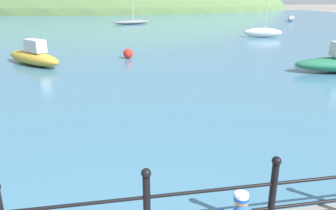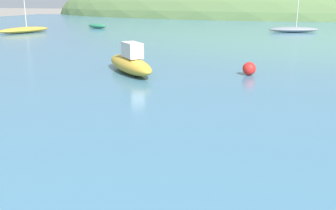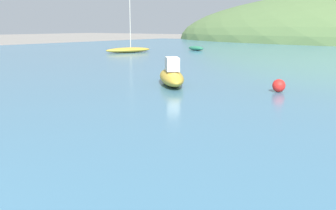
{
  "view_description": "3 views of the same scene",
  "coord_description": "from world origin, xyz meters",
  "px_view_note": "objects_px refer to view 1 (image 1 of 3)",
  "views": [
    {
      "loc": [
        0.1,
        -1.84,
        3.12
      ],
      "look_at": [
        1.31,
        4.77,
        0.85
      ],
      "focal_mm": 35.0,
      "sensor_mm": 36.0,
      "label": 1
    },
    {
      "loc": [
        2.28,
        0.21,
        2.78
      ],
      "look_at": [
        0.27,
        6.89,
        0.88
      ],
      "focal_mm": 42.0,
      "sensor_mm": 36.0,
      "label": 2
    },
    {
      "loc": [
        6.17,
        0.51,
        2.49
      ],
      "look_at": [
        1.44,
        7.01,
        0.87
      ],
      "focal_mm": 42.0,
      "sensor_mm": 36.0,
      "label": 3
    }
  ],
  "objects_px": {
    "boat_mid_harbor": "(132,22)",
    "mooring_buoy": "(128,54)",
    "boat_far_left": "(263,32)",
    "boat_blue_hull": "(34,57)",
    "boat_red_dinghy": "(291,18)"
  },
  "relations": [
    {
      "from": "boat_red_dinghy",
      "to": "boat_mid_harbor",
      "type": "relative_size",
      "value": 0.43
    },
    {
      "from": "boat_mid_harbor",
      "to": "mooring_buoy",
      "type": "relative_size",
      "value": 10.1
    },
    {
      "from": "boat_blue_hull",
      "to": "boat_mid_harbor",
      "type": "height_order",
      "value": "boat_mid_harbor"
    },
    {
      "from": "boat_red_dinghy",
      "to": "mooring_buoy",
      "type": "distance_m",
      "value": 29.11
    },
    {
      "from": "boat_far_left",
      "to": "mooring_buoy",
      "type": "xyz_separation_m",
      "value": [
        -10.39,
        -6.73,
        -0.11
      ]
    },
    {
      "from": "boat_blue_hull",
      "to": "mooring_buoy",
      "type": "xyz_separation_m",
      "value": [
        4.28,
        0.8,
        -0.13
      ]
    },
    {
      "from": "boat_far_left",
      "to": "mooring_buoy",
      "type": "relative_size",
      "value": 6.06
    },
    {
      "from": "boat_red_dinghy",
      "to": "boat_blue_hull",
      "type": "xyz_separation_m",
      "value": [
        -24.94,
        -21.3,
        0.04
      ]
    },
    {
      "from": "boat_blue_hull",
      "to": "mooring_buoy",
      "type": "bearing_deg",
      "value": 10.54
    },
    {
      "from": "boat_red_dinghy",
      "to": "boat_mid_harbor",
      "type": "bearing_deg",
      "value": -178.33
    },
    {
      "from": "boat_red_dinghy",
      "to": "boat_mid_harbor",
      "type": "distance_m",
      "value": 18.98
    },
    {
      "from": "mooring_buoy",
      "to": "boat_mid_harbor",
      "type": "bearing_deg",
      "value": 85.15
    },
    {
      "from": "boat_blue_hull",
      "to": "boat_mid_harbor",
      "type": "bearing_deg",
      "value": 73.94
    },
    {
      "from": "mooring_buoy",
      "to": "boat_red_dinghy",
      "type": "bearing_deg",
      "value": 44.78
    },
    {
      "from": "boat_mid_harbor",
      "to": "boat_red_dinghy",
      "type": "bearing_deg",
      "value": 1.67
    }
  ]
}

